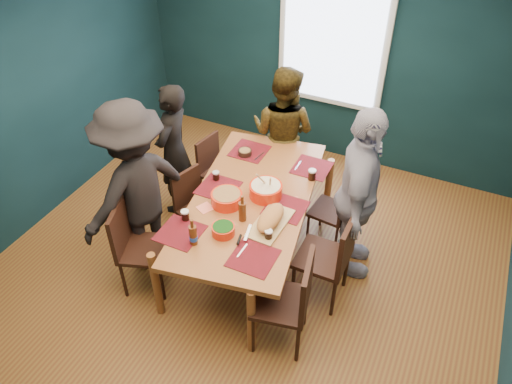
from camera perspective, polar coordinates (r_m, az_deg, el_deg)
room at (r=4.52m, az=-0.29°, el=4.75°), size 5.01×5.01×2.71m
dining_table at (r=4.88m, az=-0.55°, el=-1.37°), size 1.45×2.34×0.83m
chair_left_far at (r=5.86m, az=-4.78°, el=3.05°), size 0.44×0.44×0.84m
chair_left_mid at (r=5.36m, az=-7.18°, el=-1.08°), size 0.47×0.47×0.84m
chair_left_near at (r=4.89m, az=-13.82°, el=-5.52°), size 0.56×0.56×0.98m
chair_right_far at (r=5.30m, az=9.36°, el=-1.75°), size 0.43×0.43×0.86m
chair_right_mid at (r=4.66m, az=8.85°, el=-6.94°), size 0.47×0.47×1.04m
chair_right_near at (r=4.29m, az=4.16°, el=-11.89°), size 0.54×0.54×1.02m
person_far_left at (r=5.63m, az=-9.39°, el=4.72°), size 0.44×0.62×1.58m
person_back at (r=5.83m, az=3.10°, el=6.78°), size 0.83×0.66×1.63m
person_right at (r=4.79m, az=11.57°, el=-0.51°), size 0.69×1.16×1.86m
person_near_left at (r=4.92m, az=-13.55°, el=0.35°), size 1.02×1.35×1.85m
bowl_salad at (r=4.73m, az=-3.37°, el=-0.71°), size 0.30×0.30×0.13m
bowl_dumpling at (r=4.81m, az=1.13°, el=0.24°), size 0.32×0.32×0.30m
bowl_herbs at (r=4.43m, az=-3.77°, el=-4.30°), size 0.21×0.21×0.09m
cutting_board at (r=4.50m, az=1.65°, el=-3.12°), size 0.32×0.66×0.14m
small_bowl at (r=5.39m, az=-1.28°, el=4.56°), size 0.15×0.15×0.06m
beer_bottle_a at (r=4.33m, az=-7.19°, el=-4.91°), size 0.07×0.07×0.27m
beer_bottle_b at (r=4.52m, az=-1.57°, el=-2.15°), size 0.07×0.07×0.28m
cola_glass_a at (r=4.60m, az=-8.10°, el=-2.61°), size 0.08×0.08×0.10m
cola_glass_b at (r=4.37m, az=1.45°, el=-4.88°), size 0.07×0.07×0.10m
cola_glass_c at (r=5.05m, az=6.43°, el=2.03°), size 0.08×0.08×0.11m
cola_glass_d at (r=5.04m, az=-4.59°, el=1.90°), size 0.07×0.07×0.10m
napkin_a at (r=4.79m, az=4.05°, el=-1.16°), size 0.21×0.21×0.00m
napkin_b at (r=4.74m, az=-5.83°, el=-1.81°), size 0.18×0.18×0.00m
napkin_c at (r=4.28m, az=-0.31°, el=-7.04°), size 0.18×0.18×0.00m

